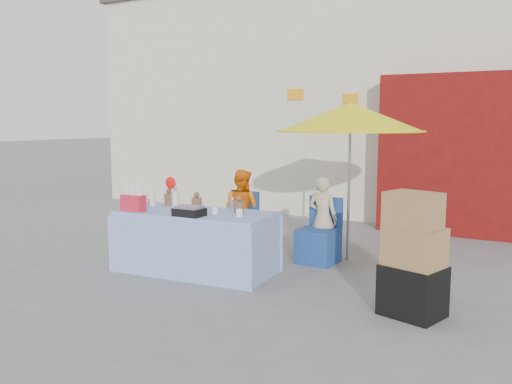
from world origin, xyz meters
The scene contains 10 objects.
ground centered at (0.00, 0.00, 0.00)m, with size 80.00×80.00×0.00m, color slate.
backdrop centered at (0.52, 7.52, 3.10)m, with size 14.00×8.00×7.80m.
market_table centered at (-0.61, 0.30, 0.39)m, with size 2.01×1.05×1.18m.
chair_left centered at (-0.69, 1.43, 0.26)m, with size 0.51×0.50×0.85m.
chair_right centered at (0.56, 1.43, 0.26)m, with size 0.51×0.50×0.85m.
vendor_orange centered at (-0.69, 1.56, 0.58)m, with size 0.57×0.44×1.16m, color orange.
vendor_beige centered at (0.56, 1.56, 0.57)m, with size 0.41×0.27×1.13m, color #C4B68A.
umbrella centered at (0.86, 1.71, 1.89)m, with size 1.90×1.90×2.09m.
box_stack centered at (2.10, 0.03, 0.55)m, with size 0.64×0.58×1.19m.
tarp_bundle centered at (-1.30, 0.18, 0.14)m, with size 0.63×0.50×0.28m, color gold.
Camera 1 is at (3.21, -5.06, 1.86)m, focal length 38.00 mm.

